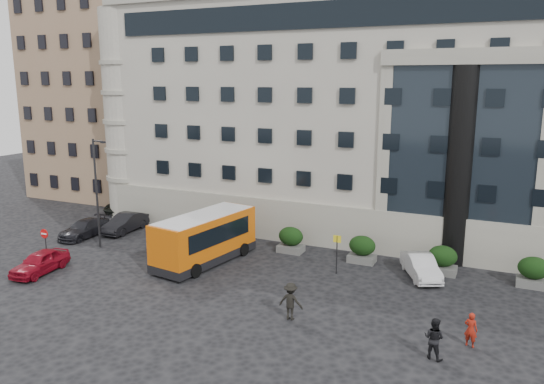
% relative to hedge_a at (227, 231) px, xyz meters
% --- Properties ---
extents(ground, '(120.00, 120.00, 0.00)m').
position_rel_hedge_a_xyz_m(ground, '(4.00, -7.80, -0.93)').
color(ground, black).
rests_on(ground, ground).
extents(civic_building, '(44.00, 24.00, 18.00)m').
position_rel_hedge_a_xyz_m(civic_building, '(10.00, 14.20, 8.07)').
color(civic_building, '#A39D90').
rests_on(civic_building, ground).
extents(entrance_column, '(1.80, 1.80, 13.00)m').
position_rel_hedge_a_xyz_m(entrance_column, '(16.00, 2.50, 5.57)').
color(entrance_column, black).
rests_on(entrance_column, ground).
extents(apartment_near, '(14.00, 14.00, 20.00)m').
position_rel_hedge_a_xyz_m(apartment_near, '(-20.00, 12.20, 9.07)').
color(apartment_near, '#917054').
rests_on(apartment_near, ground).
extents(apartment_far, '(13.00, 13.00, 22.00)m').
position_rel_hedge_a_xyz_m(apartment_far, '(-23.00, 30.20, 10.07)').
color(apartment_far, brown).
rests_on(apartment_far, ground).
extents(hedge_a, '(1.80, 1.26, 1.84)m').
position_rel_hedge_a_xyz_m(hedge_a, '(0.00, 0.00, 0.00)').
color(hedge_a, '#535351').
rests_on(hedge_a, ground).
extents(hedge_b, '(1.80, 1.26, 1.84)m').
position_rel_hedge_a_xyz_m(hedge_b, '(5.20, 0.00, 0.00)').
color(hedge_b, '#535351').
rests_on(hedge_b, ground).
extents(hedge_c, '(1.80, 1.26, 1.84)m').
position_rel_hedge_a_xyz_m(hedge_c, '(10.40, 0.00, 0.00)').
color(hedge_c, '#535351').
rests_on(hedge_c, ground).
extents(hedge_d, '(1.80, 1.26, 1.84)m').
position_rel_hedge_a_xyz_m(hedge_d, '(15.60, 0.00, 0.00)').
color(hedge_d, '#535351').
rests_on(hedge_d, ground).
extents(hedge_e, '(1.80, 1.26, 1.84)m').
position_rel_hedge_a_xyz_m(hedge_e, '(20.80, 0.00, 0.00)').
color(hedge_e, '#535351').
rests_on(hedge_e, ground).
extents(street_lamp, '(1.16, 0.18, 8.00)m').
position_rel_hedge_a_xyz_m(street_lamp, '(-7.94, -4.80, 3.44)').
color(street_lamp, '#262628').
rests_on(street_lamp, ground).
extents(bus_stop_sign, '(0.50, 0.08, 2.52)m').
position_rel_hedge_a_xyz_m(bus_stop_sign, '(9.50, -2.80, 0.80)').
color(bus_stop_sign, '#262628').
rests_on(bus_stop_sign, ground).
extents(no_entry_sign, '(0.64, 0.16, 2.32)m').
position_rel_hedge_a_xyz_m(no_entry_sign, '(-9.00, -8.84, 0.72)').
color(no_entry_sign, '#262628').
rests_on(no_entry_sign, ground).
extents(minibus, '(3.95, 8.26, 3.31)m').
position_rel_hedge_a_xyz_m(minibus, '(0.79, -4.42, 0.89)').
color(minibus, '#C95609').
rests_on(minibus, ground).
extents(red_truck, '(2.72, 5.73, 3.08)m').
position_rel_hedge_a_xyz_m(red_truck, '(-12.26, 7.40, 0.65)').
color(red_truck, maroon).
rests_on(red_truck, ground).
extents(parked_car_a, '(2.10, 4.34, 1.43)m').
position_rel_hedge_a_xyz_m(parked_car_a, '(-7.73, -10.50, -0.22)').
color(parked_car_a, maroon).
rests_on(parked_car_a, ground).
extents(parked_car_b, '(1.77, 4.56, 1.48)m').
position_rel_hedge_a_xyz_m(parked_car_b, '(-8.95, -0.83, -0.19)').
color(parked_car_b, black).
rests_on(parked_car_b, ground).
extents(parked_car_c, '(1.88, 4.61, 1.34)m').
position_rel_hedge_a_xyz_m(parked_car_c, '(-10.95, -3.27, -0.26)').
color(parked_car_c, black).
rests_on(parked_car_c, ground).
extents(parked_car_d, '(2.93, 5.26, 1.39)m').
position_rel_hedge_a_xyz_m(parked_car_d, '(-13.00, 4.55, -0.23)').
color(parked_car_d, black).
rests_on(parked_car_d, ground).
extents(white_taxi, '(3.29, 4.57, 1.43)m').
position_rel_hedge_a_xyz_m(white_taxi, '(14.47, -1.20, -0.21)').
color(white_taxi, silver).
rests_on(white_taxi, ground).
extents(pedestrian_a, '(0.68, 0.53, 1.66)m').
position_rel_hedge_a_xyz_m(pedestrian_a, '(18.00, -9.21, -0.10)').
color(pedestrian_a, '#9D1D0F').
rests_on(pedestrian_a, ground).
extents(pedestrian_b, '(1.09, 0.95, 1.90)m').
position_rel_hedge_a_xyz_m(pedestrian_b, '(16.60, -11.04, 0.02)').
color(pedestrian_b, black).
rests_on(pedestrian_b, ground).
extents(pedestrian_c, '(1.28, 0.75, 1.97)m').
position_rel_hedge_a_xyz_m(pedestrian_c, '(9.36, -10.04, 0.05)').
color(pedestrian_c, black).
rests_on(pedestrian_c, ground).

